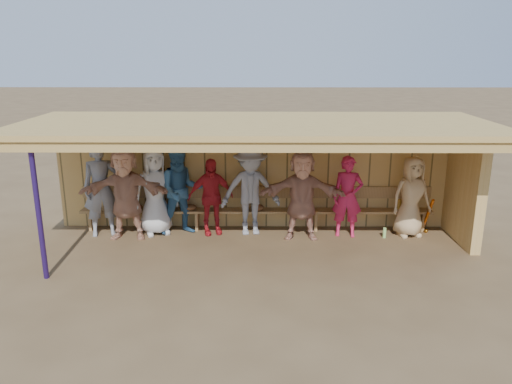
# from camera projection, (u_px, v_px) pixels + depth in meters

# --- Properties ---
(ground) EXTENTS (90.00, 90.00, 0.00)m
(ground) POSITION_uv_depth(u_px,v_px,m) (256.00, 248.00, 9.91)
(ground) COLOR brown
(ground) RESTS_ON ground
(player_a) EXTENTS (0.84, 0.69, 2.00)m
(player_a) POSITION_uv_depth(u_px,v_px,m) (101.00, 189.00, 10.36)
(player_a) COLOR gray
(player_a) RESTS_ON ground
(player_b) EXTENTS (1.07, 0.91, 1.86)m
(player_b) POSITION_uv_depth(u_px,v_px,m) (155.00, 191.00, 10.45)
(player_b) COLOR silver
(player_b) RESTS_ON ground
(player_c) EXTENTS (1.09, 0.95, 1.90)m
(player_c) POSITION_uv_depth(u_px,v_px,m) (181.00, 191.00, 10.44)
(player_c) COLOR #32628B
(player_c) RESTS_ON ground
(player_d) EXTENTS (1.03, 0.67, 1.63)m
(player_d) POSITION_uv_depth(u_px,v_px,m) (211.00, 197.00, 10.48)
(player_d) COLOR red
(player_d) RESTS_ON ground
(player_e) EXTENTS (1.33, 0.89, 1.92)m
(player_e) POSITION_uv_depth(u_px,v_px,m) (250.00, 190.00, 10.43)
(player_e) COLOR gray
(player_e) RESTS_ON ground
(player_f) EXTENTS (1.76, 0.63, 1.87)m
(player_f) POSITION_uv_depth(u_px,v_px,m) (302.00, 195.00, 10.19)
(player_f) COLOR tan
(player_f) RESTS_ON ground
(player_g) EXTENTS (0.67, 0.49, 1.70)m
(player_g) POSITION_uv_depth(u_px,v_px,m) (348.00, 197.00, 10.34)
(player_g) COLOR #CA204C
(player_g) RESTS_ON ground
(player_h) EXTENTS (0.92, 0.69, 1.70)m
(player_h) POSITION_uv_depth(u_px,v_px,m) (411.00, 197.00, 10.34)
(player_h) COLOR tan
(player_h) RESTS_ON ground
(player_extra) EXTENTS (1.81, 0.61, 1.94)m
(player_extra) POSITION_uv_depth(u_px,v_px,m) (125.00, 193.00, 10.19)
(player_extra) COLOR tan
(player_extra) RESTS_ON ground
(dugout_structure) EXTENTS (8.80, 3.20, 2.50)m
(dugout_structure) POSITION_uv_depth(u_px,v_px,m) (275.00, 157.00, 10.11)
(dugout_structure) COLOR tan
(dugout_structure) RESTS_ON ground
(bench) EXTENTS (7.60, 0.34, 0.93)m
(bench) POSITION_uv_depth(u_px,v_px,m) (256.00, 205.00, 10.84)
(bench) COLOR #A57B47
(bench) RESTS_ON ground
(dugout_equipment) EXTENTS (6.47, 0.62, 0.80)m
(dugout_equipment) POSITION_uv_depth(u_px,v_px,m) (236.00, 209.00, 10.73)
(dugout_equipment) COLOR orange
(dugout_equipment) RESTS_ON ground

